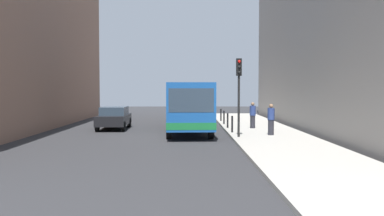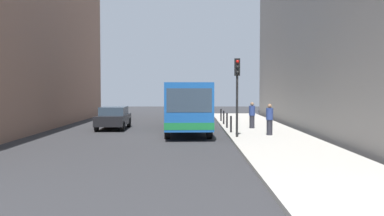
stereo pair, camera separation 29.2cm
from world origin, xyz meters
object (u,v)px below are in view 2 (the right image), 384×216
object	(u,v)px
traffic_light	(238,82)
pedestrian_near_signal	(271,120)
pedestrian_mid_sidewalk	(253,115)
bus	(188,104)
car_behind_bus	(184,111)
bollard_far	(225,117)
bollard_near	(232,124)
bollard_farthest	(222,115)
car_beside_bus	(115,117)
bollard_mid	(228,120)

from	to	relation	value
traffic_light	pedestrian_near_signal	bearing A→B (deg)	26.51
traffic_light	pedestrian_mid_sidewalk	bearing A→B (deg)	73.61
bus	traffic_light	world-z (taller)	traffic_light
bus	car_behind_bus	world-z (taller)	bus
car_behind_bus	bollard_far	bearing A→B (deg)	115.03
bus	bollard_near	world-z (taller)	bus
car_behind_bus	pedestrian_near_signal	distance (m)	13.83
bus	bollard_farthest	distance (m)	7.14
car_beside_bus	pedestrian_mid_sidewalk	world-z (taller)	pedestrian_mid_sidewalk
bus	car_beside_bus	xyz separation A→B (m)	(-4.83, 1.49, -0.94)
car_beside_bus	bollard_mid	size ratio (longest dim) A/B	4.66
car_beside_bus	bollard_far	xyz separation A→B (m)	(7.43, 2.18, -0.16)
bus	pedestrian_mid_sidewalk	size ratio (longest dim) A/B	6.71
car_beside_bus	bollard_far	bearing A→B (deg)	-164.58
car_behind_bus	bollard_mid	world-z (taller)	car_behind_bus
bollard_mid	traffic_light	bearing A→B (deg)	-88.91
car_behind_bus	traffic_light	bearing A→B (deg)	99.57
bollard_near	car_behind_bus	bearing A→B (deg)	104.87
traffic_light	pedestrian_mid_sidewalk	world-z (taller)	traffic_light
traffic_light	bollard_far	xyz separation A→B (m)	(-0.10, 8.17, -2.38)
bollard_far	bollard_farthest	xyz separation A→B (m)	(0.00, 2.89, 0.00)
bollard_near	pedestrian_near_signal	size ratio (longest dim) A/B	0.56
bus	pedestrian_near_signal	world-z (taller)	bus
pedestrian_near_signal	pedestrian_mid_sidewalk	distance (m)	4.11
bollard_farthest	traffic_light	bearing A→B (deg)	-89.48
traffic_light	pedestrian_near_signal	distance (m)	2.90
bollard_mid	bus	bearing A→B (deg)	-163.49
pedestrian_mid_sidewalk	car_beside_bus	bearing A→B (deg)	74.98
car_beside_bus	car_behind_bus	xyz separation A→B (m)	(4.40, 7.83, 0.00)
bollard_mid	pedestrian_mid_sidewalk	size ratio (longest dim) A/B	0.57
bollard_far	traffic_light	bearing A→B (deg)	-89.30
bus	bollard_mid	size ratio (longest dim) A/B	11.69
bus	traffic_light	xyz separation A→B (m)	(2.71, -4.50, 1.28)
bus	bollard_far	size ratio (longest dim) A/B	11.69
traffic_light	bollard_mid	size ratio (longest dim) A/B	4.32
car_beside_bus	traffic_light	distance (m)	9.88
bollard_mid	bollard_far	bearing A→B (deg)	90.00
pedestrian_mid_sidewalk	bollard_mid	bearing A→B (deg)	71.99
car_beside_bus	traffic_light	bearing A→B (deg)	140.61
bollard_far	pedestrian_near_signal	xyz separation A→B (m)	(1.97, -7.23, 0.37)
bollard_farthest	car_beside_bus	bearing A→B (deg)	-145.70
bus	bollard_far	world-z (taller)	bus
traffic_light	pedestrian_near_signal	xyz separation A→B (m)	(1.87, 0.93, -2.01)
car_beside_bus	car_behind_bus	bearing A→B (deg)	-120.20
traffic_light	bollard_farthest	bearing A→B (deg)	90.52
car_behind_bus	traffic_light	size ratio (longest dim) A/B	1.10
bollard_near	bollard_farthest	bearing A→B (deg)	90.00
car_behind_bus	bollard_mid	distance (m)	9.07
bus	bollard_far	xyz separation A→B (m)	(2.61, 3.67, -1.10)
pedestrian_near_signal	car_beside_bus	bearing A→B (deg)	-167.18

